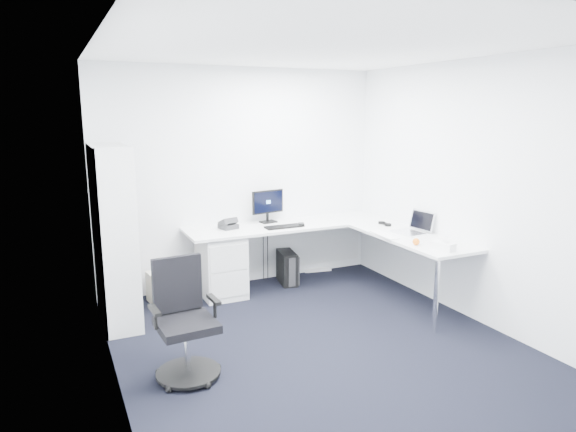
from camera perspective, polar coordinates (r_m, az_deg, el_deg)
name	(u,v)px	position (r m, az deg, el deg)	size (l,w,h in m)	color
ground	(321,347)	(4.97, 3.66, -14.36)	(4.20, 4.20, 0.00)	black
ceiling	(325,46)	(4.50, 4.12, 18.28)	(4.20, 4.20, 0.00)	white
wall_back	(242,178)	(6.44, -5.17, 4.21)	(3.60, 0.02, 2.70)	white
wall_front	(517,272)	(2.94, 24.09, -5.72)	(3.60, 0.02, 2.70)	white
wall_left	(109,225)	(4.02, -19.26, -0.90)	(0.02, 4.20, 2.70)	white
wall_right	(476,192)	(5.63, 20.17, 2.47)	(0.02, 4.20, 2.70)	white
l_desk	(306,261)	(6.22, 1.99, -5.01)	(2.71, 1.52, 0.79)	silver
drawer_pedestal	(221,265)	(6.19, -7.45, -5.43)	(0.48, 0.60, 0.74)	silver
bookshelf	(114,236)	(5.53, -18.76, -2.08)	(0.36, 0.92, 1.85)	silver
task_chair	(186,322)	(4.33, -11.23, -11.43)	(0.55, 0.55, 0.99)	black
black_pc_tower	(287,267)	(6.61, -0.11, -5.74)	(0.19, 0.42, 0.41)	black
beige_pc_tower	(158,289)	(6.11, -14.27, -7.86)	(0.17, 0.37, 0.35)	beige
power_strip	(318,270)	(7.13, 3.32, -5.98)	(0.38, 0.07, 0.04)	white
monitor	(268,206)	(6.44, -2.23, 1.12)	(0.44, 0.14, 0.42)	black
black_keyboard	(283,227)	(6.19, -0.54, -1.20)	(0.44, 0.16, 0.02)	black
mouse	(301,225)	(6.29, 1.49, -0.95)	(0.06, 0.11, 0.03)	black
desk_phone	(228,223)	(6.17, -6.66, -0.80)	(0.19, 0.19, 0.13)	#28292B
laptop	(409,223)	(6.03, 13.25, -0.74)	(0.36, 0.35, 0.25)	silver
white_keyboard	(384,235)	(5.90, 10.63, -2.07)	(0.13, 0.45, 0.01)	white
headphones	(385,223)	(6.45, 10.70, -0.75)	(0.12, 0.20, 0.05)	black
orange_fruit	(416,242)	(5.55, 14.05, -2.78)	(0.07, 0.07, 0.07)	orange
tissue_box	(443,246)	(5.43, 16.85, -3.22)	(0.12, 0.23, 0.08)	white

